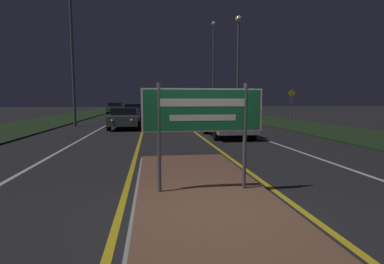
% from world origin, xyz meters
% --- Properties ---
extents(ground_plane, '(160.00, 160.00, 0.00)m').
position_xyz_m(ground_plane, '(0.00, 0.00, 0.00)').
color(ground_plane, '#232326').
extents(median_island, '(2.58, 7.44, 0.10)m').
position_xyz_m(median_island, '(0.00, 0.84, 0.04)').
color(median_island, '#999993').
rests_on(median_island, ground_plane).
extents(verge_left, '(5.00, 100.00, 0.08)m').
position_xyz_m(verge_left, '(-9.50, 20.00, 0.04)').
color(verge_left, '#1E3319').
rests_on(verge_left, ground_plane).
extents(verge_right, '(5.00, 100.00, 0.08)m').
position_xyz_m(verge_right, '(9.50, 20.00, 0.04)').
color(verge_right, '#1E3319').
rests_on(verge_right, ground_plane).
extents(centre_line_yellow_left, '(0.12, 70.00, 0.01)m').
position_xyz_m(centre_line_yellow_left, '(-1.48, 25.00, 0.00)').
color(centre_line_yellow_left, gold).
rests_on(centre_line_yellow_left, ground_plane).
extents(centre_line_yellow_right, '(0.12, 70.00, 0.01)m').
position_xyz_m(centre_line_yellow_right, '(1.48, 25.00, 0.00)').
color(centre_line_yellow_right, gold).
rests_on(centre_line_yellow_right, ground_plane).
extents(lane_line_white_left, '(0.12, 70.00, 0.01)m').
position_xyz_m(lane_line_white_left, '(-4.20, 25.00, 0.00)').
color(lane_line_white_left, silver).
rests_on(lane_line_white_left, ground_plane).
extents(lane_line_white_right, '(0.12, 70.00, 0.01)m').
position_xyz_m(lane_line_white_right, '(4.20, 25.00, 0.00)').
color(lane_line_white_right, silver).
rests_on(lane_line_white_right, ground_plane).
extents(edge_line_white_left, '(0.10, 70.00, 0.01)m').
position_xyz_m(edge_line_white_left, '(-7.20, 25.00, 0.00)').
color(edge_line_white_left, silver).
rests_on(edge_line_white_left, ground_plane).
extents(edge_line_white_right, '(0.10, 70.00, 0.01)m').
position_xyz_m(edge_line_white_right, '(7.20, 25.00, 0.00)').
color(edge_line_white_right, silver).
rests_on(edge_line_white_right, ground_plane).
extents(highway_sign, '(2.27, 0.07, 2.03)m').
position_xyz_m(highway_sign, '(0.00, 0.84, 1.54)').
color(highway_sign, '#56565B').
rests_on(highway_sign, median_island).
extents(streetlight_left_near, '(0.50, 0.50, 9.73)m').
position_xyz_m(streetlight_left_near, '(-6.16, 16.74, 6.06)').
color(streetlight_left_near, '#56565B').
rests_on(streetlight_left_near, ground_plane).
extents(streetlight_right_near, '(0.55, 0.55, 8.92)m').
position_xyz_m(streetlight_right_near, '(6.47, 20.69, 5.92)').
color(streetlight_right_near, '#56565B').
rests_on(streetlight_right_near, ground_plane).
extents(streetlight_right_far, '(0.51, 0.51, 11.06)m').
position_xyz_m(streetlight_right_far, '(6.50, 31.14, 6.85)').
color(streetlight_right_far, '#56565B').
rests_on(streetlight_right_far, ground_plane).
extents(car_receding_0, '(1.93, 4.27, 1.43)m').
position_xyz_m(car_receding_0, '(2.78, 9.72, 0.75)').
color(car_receding_0, '#B7B7BC').
rests_on(car_receding_0, ground_plane).
extents(car_receding_1, '(1.87, 4.80, 1.42)m').
position_xyz_m(car_receding_1, '(2.47, 22.88, 0.77)').
color(car_receding_1, black).
rests_on(car_receding_1, ground_plane).
extents(car_receding_2, '(2.02, 4.07, 1.42)m').
position_xyz_m(car_receding_2, '(5.88, 32.40, 0.76)').
color(car_receding_2, '#4C514C').
rests_on(car_receding_2, ground_plane).
extents(car_receding_3, '(1.99, 4.45, 1.41)m').
position_xyz_m(car_receding_3, '(5.87, 45.40, 0.76)').
color(car_receding_3, silver).
rests_on(car_receding_3, ground_plane).
extents(car_approaching_0, '(1.89, 4.41, 1.32)m').
position_xyz_m(car_approaching_0, '(-2.62, 14.90, 0.70)').
color(car_approaching_0, '#4C514C').
rests_on(car_approaching_0, ground_plane).
extents(car_approaching_1, '(1.94, 4.36, 1.41)m').
position_xyz_m(car_approaching_1, '(-2.89, 28.18, 0.74)').
color(car_approaching_1, navy).
rests_on(car_approaching_1, ground_plane).
extents(car_approaching_2, '(1.95, 4.08, 1.49)m').
position_xyz_m(car_approaching_2, '(-5.70, 36.20, 0.79)').
color(car_approaching_2, '#4C514C').
rests_on(car_approaching_2, ground_plane).
extents(warning_sign, '(0.60, 0.06, 2.51)m').
position_xyz_m(warning_sign, '(8.97, 15.63, 1.59)').
color(warning_sign, '#56565B').
rests_on(warning_sign, verge_right).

